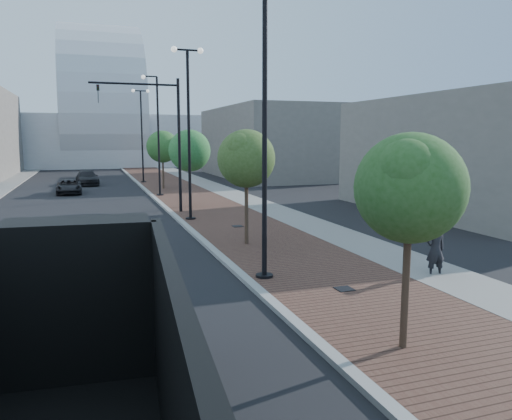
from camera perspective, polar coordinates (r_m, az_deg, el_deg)
name	(u,v)px	position (r m, az deg, el deg)	size (l,w,h in m)	color
sidewalk	(183,187)	(45.39, -8.48, 2.61)	(7.00, 140.00, 0.12)	#4C2D23
concrete_strip	(212,186)	(45.95, -5.16, 2.74)	(2.40, 140.00, 0.13)	slate
curb	(144,189)	(44.90, -12.88, 2.44)	(0.30, 140.00, 0.14)	gray
white_sedan	(113,250)	(17.95, -16.26, -4.53)	(1.38, 3.96, 1.30)	silver
dark_car_mid	(69,187)	(43.09, -20.88, 2.55)	(1.93, 4.20, 1.17)	black
dark_car_far	(87,178)	(50.60, -19.00, 3.55)	(1.93, 4.76, 1.38)	black
pedestrian	(435,250)	(17.17, 20.10, -4.33)	(0.68, 0.45, 1.87)	black
streetlight_1	(261,145)	(15.31, 0.61, 7.57)	(1.44, 0.56, 9.21)	black
streetlight_2	(189,133)	(26.95, -7.79, 8.87)	(1.72, 0.56, 9.28)	black
streetlight_3	(157,141)	(38.77, -11.41, 7.91)	(1.44, 0.56, 9.21)	black
streetlight_4	(142,135)	(50.70, -13.10, 8.47)	(1.72, 0.56, 9.28)	black
traffic_mast	(164,130)	(29.75, -10.65, 9.06)	(5.09, 0.20, 8.00)	black
tree_0	(411,189)	(10.57, 17.57, 2.39)	(2.34, 2.28, 4.68)	#382619
tree_1	(247,159)	(20.46, -1.03, 5.96)	(2.45, 2.41, 4.91)	#382619
tree_2	(190,151)	(32.09, -7.66, 6.83)	(2.70, 2.70, 5.09)	#382619
tree_3	(163,147)	(43.91, -10.75, 7.23)	(2.79, 2.79, 5.19)	#382619
convention_center	(102,129)	(89.48, -17.40, 8.94)	(50.00, 30.00, 50.00)	#B5B9C0
commercial_block_ne	(272,142)	(58.21, 1.90, 7.84)	(12.00, 22.00, 8.00)	#615D58
commercial_block_e	(475,155)	(33.31, 24.05, 5.84)	(10.00, 16.00, 7.00)	#65615B
utility_cover_1	(344,289)	(14.95, 10.21, -8.99)	(0.50, 0.50, 0.02)	black
utility_cover_2	(237,226)	(24.86, -2.16, -1.88)	(0.50, 0.50, 0.02)	black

